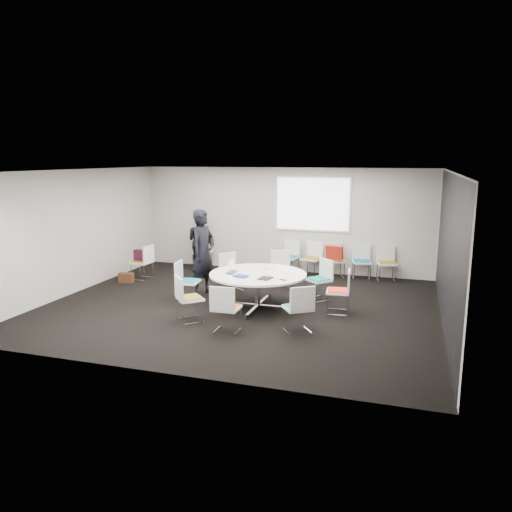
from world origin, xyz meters
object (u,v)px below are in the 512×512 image
(chair_ring_c, at_px, (280,277))
(chair_ring_g, at_px, (226,317))
(maroon_bag, at_px, (142,255))
(chair_back_a, at_px, (289,264))
(chair_ring_b, at_px, (319,287))
(chair_person_back, at_px, (203,258))
(chair_ring_d, at_px, (232,279))
(person_back, at_px, (200,241))
(chair_ring_h, at_px, (298,317))
(person_main, at_px, (203,252))
(cup, at_px, (266,268))
(conference_table, at_px, (258,284))
(chair_ring_e, at_px, (188,289))
(chair_ring_a, at_px, (338,300))
(chair_ring_f, at_px, (189,307))
(laptop, at_px, (234,272))
(chair_back_e, at_px, (386,270))
(chair_back_b, at_px, (311,265))
(chair_back_c, at_px, (335,267))
(chair_back_d, at_px, (361,268))
(brown_bag, at_px, (126,278))
(chair_spare_left, at_px, (143,269))

(chair_ring_c, height_order, chair_ring_g, same)
(maroon_bag, bearing_deg, chair_back_a, 26.73)
(chair_ring_b, height_order, chair_person_back, same)
(chair_ring_d, xyz_separation_m, person_back, (-1.66, 1.95, 0.51))
(chair_ring_h, xyz_separation_m, person_main, (-2.59, 1.81, 0.69))
(chair_person_back, bearing_deg, cup, 136.28)
(person_main, relative_size, person_back, 1.23)
(conference_table, bearing_deg, chair_ring_g, -93.53)
(chair_ring_e, bearing_deg, person_back, -167.35)
(chair_ring_a, relative_size, chair_ring_d, 1.00)
(chair_ring_f, relative_size, person_back, 0.56)
(chair_ring_f, bearing_deg, laptop, 112.65)
(chair_ring_d, bearing_deg, chair_ring_c, 160.82)
(chair_back_e, relative_size, person_main, 0.45)
(chair_ring_f, height_order, cup, chair_ring_f)
(chair_ring_b, distance_m, person_back, 4.28)
(chair_ring_g, relative_size, chair_back_e, 1.00)
(chair_ring_c, distance_m, chair_back_e, 2.81)
(cup, bearing_deg, chair_back_a, 94.30)
(conference_table, distance_m, chair_ring_g, 1.61)
(chair_back_b, height_order, cup, chair_back_b)
(chair_ring_h, bearing_deg, chair_ring_f, 145.45)
(chair_back_c, height_order, cup, chair_back_c)
(chair_ring_b, distance_m, chair_ring_c, 1.28)
(chair_ring_b, height_order, chair_back_e, same)
(chair_ring_h, bearing_deg, conference_table, 97.90)
(chair_ring_c, relative_size, chair_back_e, 1.00)
(chair_ring_a, distance_m, laptop, 2.18)
(chair_ring_a, height_order, chair_back_d, same)
(chair_ring_c, bearing_deg, chair_back_c, -140.76)
(chair_ring_d, xyz_separation_m, chair_person_back, (-1.65, 2.12, 0.00))
(cup, distance_m, maroon_bag, 3.83)
(chair_ring_h, height_order, person_back, person_back)
(conference_table, distance_m, brown_bag, 3.92)
(chair_spare_left, height_order, cup, chair_spare_left)
(chair_ring_b, distance_m, chair_back_d, 2.33)
(chair_ring_f, bearing_deg, chair_back_b, 118.72)
(chair_ring_h, bearing_deg, person_back, 96.44)
(chair_ring_a, distance_m, chair_ring_c, 2.23)
(maroon_bag, bearing_deg, chair_person_back, 61.77)
(chair_ring_e, height_order, person_back, person_back)
(chair_back_e, bearing_deg, chair_spare_left, 2.57)
(chair_back_b, xyz_separation_m, maroon_bag, (-4.04, -1.72, 0.34))
(chair_ring_a, height_order, chair_back_a, same)
(chair_ring_d, relative_size, chair_back_a, 1.00)
(conference_table, bearing_deg, chair_ring_d, 132.00)
(laptop, relative_size, maroon_bag, 0.90)
(chair_ring_g, bearing_deg, chair_ring_e, 132.31)
(chair_ring_g, bearing_deg, chair_back_a, 89.19)
(person_main, bearing_deg, chair_ring_d, -32.31)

